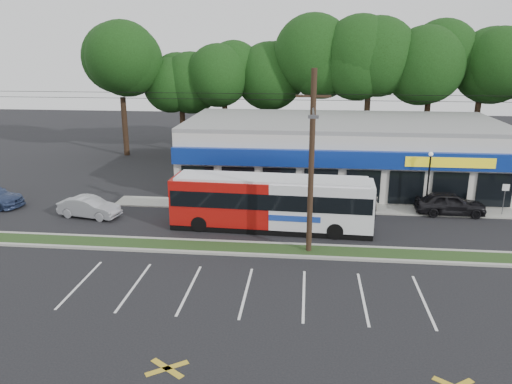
{
  "coord_description": "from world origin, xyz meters",
  "views": [
    {
      "loc": [
        2.76,
        -24.89,
        11.12
      ],
      "look_at": [
        -0.37,
        5.0,
        2.22
      ],
      "focal_mm": 35.0,
      "sensor_mm": 36.0,
      "label": 1
    }
  ],
  "objects": [
    {
      "name": "ground",
      "position": [
        0.0,
        0.0,
        0.0
      ],
      "size": [
        120.0,
        120.0,
        0.0
      ],
      "primitive_type": "plane",
      "color": "black",
      "rests_on": "ground"
    },
    {
      "name": "car_dark",
      "position": [
        12.52,
        8.5,
        0.79
      ],
      "size": [
        4.61,
        1.86,
        1.57
      ],
      "primitive_type": "imported",
      "rotation": [
        0.0,
        0.0,
        1.57
      ],
      "color": "black",
      "rests_on": "ground"
    },
    {
      "name": "pedestrian_a",
      "position": [
        5.19,
        6.99,
        0.94
      ],
      "size": [
        0.7,
        0.47,
        1.88
      ],
      "primitive_type": "imported",
      "rotation": [
        0.0,
        0.0,
        3.18
      ],
      "color": "silver",
      "rests_on": "ground"
    },
    {
      "name": "lamp_post",
      "position": [
        11.0,
        8.8,
        2.67
      ],
      "size": [
        0.3,
        0.3,
        4.25
      ],
      "color": "black",
      "rests_on": "ground"
    },
    {
      "name": "curb_north",
      "position": [
        0.0,
        1.85,
        0.07
      ],
      "size": [
        40.0,
        0.25,
        0.14
      ],
      "primitive_type": "cube",
      "color": "#9E9E93",
      "rests_on": "ground"
    },
    {
      "name": "sign_post",
      "position": [
        16.0,
        8.57,
        1.56
      ],
      "size": [
        0.45,
        0.1,
        2.23
      ],
      "color": "#59595E",
      "rests_on": "ground"
    },
    {
      "name": "tree_line",
      "position": [
        4.0,
        26.0,
        8.42
      ],
      "size": [
        46.76,
        6.76,
        11.83
      ],
      "color": "black",
      "rests_on": "ground"
    },
    {
      "name": "metrobus",
      "position": [
        0.64,
        4.5,
        1.77
      ],
      "size": [
        12.53,
        3.17,
        3.34
      ],
      "rotation": [
        0.0,
        0.0,
        -0.04
      ],
      "color": "#A8100C",
      "rests_on": "ground"
    },
    {
      "name": "utility_pole",
      "position": [
        2.83,
        0.93,
        5.41
      ],
      "size": [
        50.0,
        2.77,
        10.0
      ],
      "color": "black",
      "rests_on": "ground"
    },
    {
      "name": "curb_south",
      "position": [
        0.0,
        0.15,
        0.07
      ],
      "size": [
        40.0,
        0.25,
        0.14
      ],
      "primitive_type": "cube",
      "color": "#9E9E93",
      "rests_on": "ground"
    },
    {
      "name": "grass_strip",
      "position": [
        0.0,
        1.0,
        0.06
      ],
      "size": [
        40.0,
        1.6,
        0.12
      ],
      "primitive_type": "cube",
      "color": "#1B3415",
      "rests_on": "ground"
    },
    {
      "name": "sidewalk",
      "position": [
        5.0,
        9.0,
        0.05
      ],
      "size": [
        32.0,
        2.2,
        0.1
      ],
      "primitive_type": "cube",
      "color": "#9E9E93",
      "rests_on": "ground"
    },
    {
      "name": "strip_mall",
      "position": [
        5.5,
        15.91,
        2.65
      ],
      "size": [
        25.0,
        12.55,
        5.3
      ],
      "color": "beige",
      "rests_on": "ground"
    },
    {
      "name": "pedestrian_b",
      "position": [
        7.41,
        8.5,
        0.74
      ],
      "size": [
        0.84,
        0.73,
        1.48
      ],
      "primitive_type": "imported",
      "rotation": [
        0.0,
        0.0,
        3.4
      ],
      "color": "beige",
      "rests_on": "ground"
    },
    {
      "name": "car_silver",
      "position": [
        -11.64,
        5.45,
        0.69
      ],
      "size": [
        4.37,
        2.21,
        1.38
      ],
      "primitive_type": "imported",
      "rotation": [
        0.0,
        0.0,
        1.38
      ],
      "color": "#9B9DA3",
      "rests_on": "ground"
    }
  ]
}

